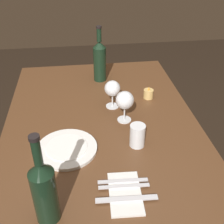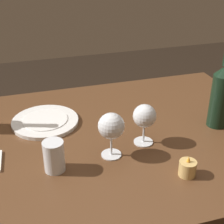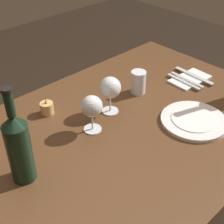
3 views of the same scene
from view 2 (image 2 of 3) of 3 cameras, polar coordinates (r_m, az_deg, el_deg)
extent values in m
cube|color=#56351E|center=(1.21, -1.11, -4.99)|extent=(1.30, 0.90, 0.04)
cylinder|color=#412816|center=(1.90, 12.94, -5.39)|extent=(0.06, 0.06, 0.70)
cylinder|color=white|center=(1.11, -0.12, -7.15)|extent=(0.07, 0.07, 0.00)
cylinder|color=white|center=(1.09, -0.12, -5.54)|extent=(0.01, 0.01, 0.07)
sphere|color=white|center=(1.05, -0.12, -2.36)|extent=(0.08, 0.08, 0.08)
cylinder|color=#510A14|center=(1.05, -0.12, -2.63)|extent=(0.07, 0.07, 0.02)
cylinder|color=white|center=(1.18, 5.27, -5.01)|extent=(0.07, 0.07, 0.00)
cylinder|color=white|center=(1.16, 5.35, -3.52)|extent=(0.01, 0.01, 0.07)
sphere|color=white|center=(1.12, 5.50, -0.65)|extent=(0.08, 0.08, 0.08)
cylinder|color=#510A14|center=(1.13, 5.49, -0.83)|extent=(0.06, 0.06, 0.02)
cylinder|color=black|center=(1.29, 17.68, 1.79)|extent=(0.07, 0.07, 0.20)
cylinder|color=white|center=(1.04, -9.72, -7.32)|extent=(0.06, 0.06, 0.10)
cylinder|color=silver|center=(1.05, -9.62, -8.34)|extent=(0.06, 0.06, 0.04)
cylinder|color=#DBB266|center=(1.04, 12.55, -9.22)|extent=(0.05, 0.05, 0.05)
cylinder|color=white|center=(1.04, 12.52, -9.48)|extent=(0.04, 0.04, 0.03)
cone|color=#F99E2D|center=(1.02, 12.75, -7.70)|extent=(0.01, 0.01, 0.02)
cylinder|color=white|center=(1.31, -11.15, -1.57)|extent=(0.25, 0.25, 0.01)
cylinder|color=white|center=(1.30, -11.18, -1.24)|extent=(0.17, 0.17, 0.00)
camera|label=1|loc=(1.36, -60.20, 21.03)|focal=45.56mm
camera|label=3|loc=(1.92, 16.70, 30.59)|focal=52.69mm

